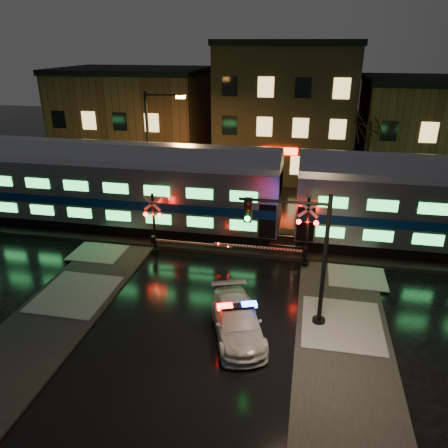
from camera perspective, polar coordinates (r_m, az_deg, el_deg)
The scene contains 13 objects.
ground at distance 23.64m, azimuth -1.23°, elevation -7.23°, with size 120.00×120.00×0.00m, color black.
ballast at distance 27.95m, azimuth 0.97°, elevation -1.99°, with size 90.00×4.20×0.24m, color black.
sidewalk_left at distance 21.32m, azimuth -22.79°, elevation -12.73°, with size 4.00×20.00×0.12m, color #2D2D2D.
sidewalk_right at distance 18.36m, azimuth 15.60°, elevation -18.01°, with size 4.00×20.00×0.12m, color #2D2D2D.
building_left at distance 46.07m, azimuth -11.50°, elevation 13.15°, with size 14.00×10.00×9.00m, color brown.
building_mid at distance 42.99m, azimuth 8.09°, elevation 14.40°, with size 12.00×11.00×11.50m, color brown.
building_right at distance 43.93m, azimuth 25.39°, elevation 10.67°, with size 12.00×10.00×8.50m, color brown.
train at distance 26.38m, azimuth 8.49°, elevation 3.86°, with size 51.00×3.12×5.92m.
police_car at distance 19.22m, azimuth 1.70°, elevation -12.53°, with size 3.46×5.20×1.56m.
crossing_signal_right at distance 24.47m, azimuth 9.83°, elevation -1.99°, with size 5.84×0.66×4.14m.
crossing_signal_left at distance 25.89m, azimuth -8.39°, elevation -0.84°, with size 5.34×0.64×3.78m.
traffic_light at distance 18.92m, azimuth 10.08°, elevation -4.41°, with size 3.99×0.71×6.17m.
streetlight at distance 31.72m, azimuth -9.33°, elevation 10.08°, with size 2.92×0.31×8.72m.
Camera 1 is at (4.50, -19.99, 11.79)m, focal length 35.00 mm.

